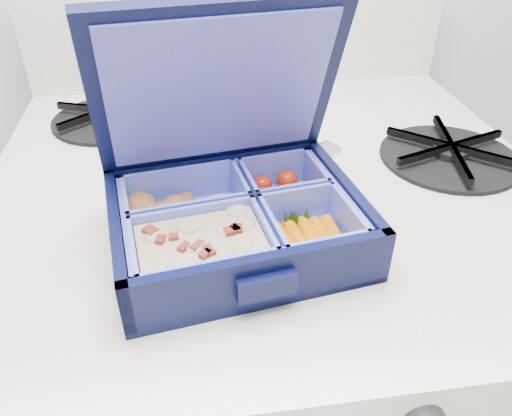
{
  "coord_description": "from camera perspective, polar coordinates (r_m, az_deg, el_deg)",
  "views": [
    {
      "loc": [
        0.34,
        1.12,
        1.31
      ],
      "look_at": [
        0.4,
        1.51,
        1.03
      ],
      "focal_mm": 35.0,
      "sensor_mm": 36.0,
      "label": 1
    }
  ],
  "objects": [
    {
      "name": "stove",
      "position": [
        0.97,
        0.74,
        -21.41
      ],
      "size": [
        0.67,
        0.67,
        1.0
      ],
      "primitive_type": null,
      "color": "silver",
      "rests_on": "floor"
    },
    {
      "name": "bento_box",
      "position": [
        0.48,
        -2.22,
        -1.63
      ],
      "size": [
        0.26,
        0.21,
        0.06
      ],
      "primitive_type": null,
      "rotation": [
        0.0,
        0.0,
        0.15
      ],
      "color": "black",
      "rests_on": "stove"
    },
    {
      "name": "burner_grate",
      "position": [
        0.67,
        21.34,
        6.15
      ],
      "size": [
        0.22,
        0.22,
        0.02
      ],
      "primitive_type": "cylinder",
      "rotation": [
        0.0,
        0.0,
        0.32
      ],
      "color": "black",
      "rests_on": "stove"
    },
    {
      "name": "burner_grate_rear",
      "position": [
        0.76,
        -16.52,
        10.14
      ],
      "size": [
        0.21,
        0.21,
        0.02
      ],
      "primitive_type": "cylinder",
      "rotation": [
        0.0,
        0.0,
        -0.37
      ],
      "color": "black",
      "rests_on": "stove"
    },
    {
      "name": "fork",
      "position": [
        0.6,
        2.38,
        3.96
      ],
      "size": [
        0.17,
        0.13,
        0.01
      ],
      "primitive_type": null,
      "rotation": [
        0.0,
        0.0,
        -0.99
      ],
      "color": "#ACA7C3",
      "rests_on": "stove"
    }
  ]
}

